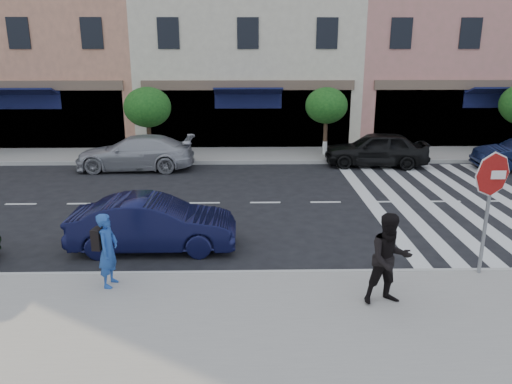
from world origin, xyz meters
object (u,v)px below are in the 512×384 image
at_px(car_far_mid, 376,149).
at_px(walker, 389,259).
at_px(stop_sign, 491,187).
at_px(photographer, 108,250).
at_px(car_far_left, 135,153).
at_px(car_near_mid, 153,224).

bearing_deg(car_far_mid, walker, -7.83).
bearing_deg(car_far_mid, stop_sign, 3.26).
height_order(stop_sign, walker, stop_sign).
relative_size(photographer, car_far_mid, 0.37).
bearing_deg(photographer, stop_sign, -78.41).
height_order(walker, car_far_left, walker).
relative_size(stop_sign, photographer, 1.73).
distance_m(walker, car_far_left, 13.73).
bearing_deg(car_far_mid, car_far_left, -82.31).
bearing_deg(car_near_mid, photographer, 166.62).
relative_size(photographer, car_near_mid, 0.38).
height_order(photographer, walker, walker).
relative_size(stop_sign, car_far_left, 0.57).
distance_m(walker, car_near_mid, 5.98).
relative_size(car_far_left, car_far_mid, 1.12).
relative_size(walker, car_far_mid, 0.43).
distance_m(photographer, car_near_mid, 2.34).
distance_m(stop_sign, photographer, 8.12).
relative_size(car_near_mid, car_far_left, 0.86).
relative_size(stop_sign, car_near_mid, 0.66).
bearing_deg(stop_sign, car_far_mid, 88.45).
relative_size(stop_sign, car_far_mid, 0.64).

